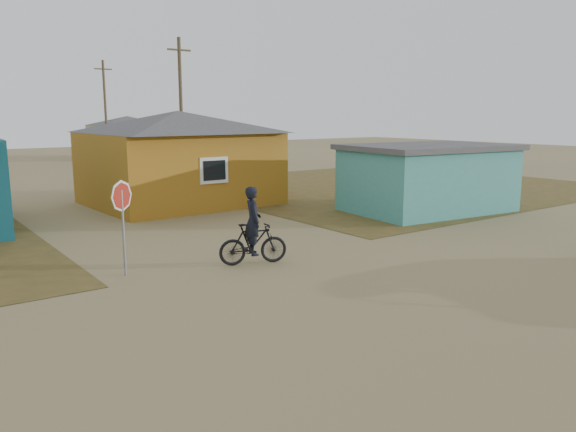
% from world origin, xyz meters
% --- Properties ---
extents(ground, '(120.00, 120.00, 0.00)m').
position_xyz_m(ground, '(0.00, 0.00, 0.00)').
color(ground, olive).
extents(grass_ne, '(20.00, 18.00, 0.00)m').
position_xyz_m(grass_ne, '(14.00, 13.00, 0.01)').
color(grass_ne, brown).
rests_on(grass_ne, ground).
extents(house_yellow, '(7.72, 6.76, 3.90)m').
position_xyz_m(house_yellow, '(2.50, 14.00, 2.00)').
color(house_yellow, '#9E6818').
rests_on(house_yellow, ground).
extents(shed_turquoise, '(6.71, 4.93, 2.60)m').
position_xyz_m(shed_turquoise, '(9.50, 6.50, 1.31)').
color(shed_turquoise, teal).
rests_on(shed_turquoise, ground).
extents(house_beige_east, '(6.95, 6.05, 3.60)m').
position_xyz_m(house_beige_east, '(10.00, 40.00, 1.86)').
color(house_beige_east, gray).
rests_on(house_beige_east, ground).
extents(utility_pole_near, '(1.40, 0.20, 8.00)m').
position_xyz_m(utility_pole_near, '(6.50, 22.00, 4.14)').
color(utility_pole_near, brown).
rests_on(utility_pole_near, ground).
extents(utility_pole_far, '(1.40, 0.20, 8.00)m').
position_xyz_m(utility_pole_far, '(7.50, 38.00, 4.14)').
color(utility_pole_far, brown).
rests_on(utility_pole_far, ground).
extents(stop_sign, '(0.74, 0.17, 2.27)m').
position_xyz_m(stop_sign, '(-3.35, 4.72, 1.68)').
color(stop_sign, gray).
rests_on(stop_sign, ground).
extents(cyclist, '(1.82, 1.03, 1.99)m').
position_xyz_m(cyclist, '(-0.36, 3.78, 0.72)').
color(cyclist, black).
rests_on(cyclist, ground).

